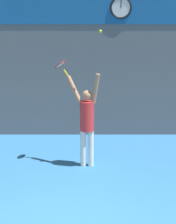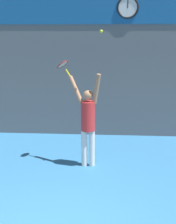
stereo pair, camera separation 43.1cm
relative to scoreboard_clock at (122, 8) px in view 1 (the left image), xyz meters
name	(u,v)px [view 1 (the left image)]	position (x,y,z in m)	size (l,w,h in m)	color
back_wall	(75,49)	(-1.28, 0.08, -1.09)	(18.00, 0.10, 5.00)	slate
sponsor_banner	(74,8)	(-1.28, 0.02, 0.00)	(5.77, 0.02, 0.85)	#195B9E
scoreboard_clock	(122,8)	(0.00, 0.00, 0.00)	(0.59, 0.05, 0.59)	white
tennis_player	(88,120)	(-0.91, -2.23, -2.53)	(0.76, 0.43, 2.08)	white
tennis_racket	(62,65)	(-1.47, -1.95, -1.36)	(0.36, 0.36, 0.36)	yellow
tennis_ball	(102,31)	(-0.63, -2.31, -0.65)	(0.07, 0.07, 0.07)	#CCDB2D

